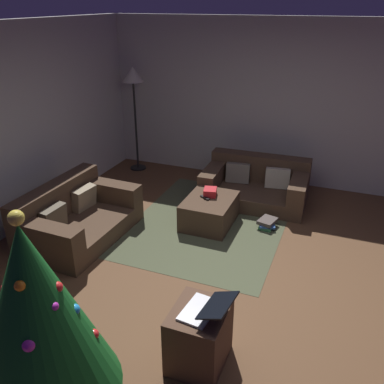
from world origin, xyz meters
TOP-DOWN VIEW (x-y plane):
  - ground_plane at (0.00, 0.00)m, footprint 6.40×6.40m
  - corner_partition at (3.14, 0.00)m, footprint 0.12×6.40m
  - couch_left at (0.33, 2.25)m, footprint 1.56×1.00m
  - couch_right at (2.24, 0.32)m, footprint 0.99×1.56m
  - ottoman at (1.26, 0.73)m, footprint 0.80×0.63m
  - gift_box at (1.37, 0.76)m, footprint 0.23×0.21m
  - tv_remote at (1.25, 0.79)m, footprint 0.13×0.16m
  - christmas_tree at (-1.86, 0.88)m, footprint 1.06×1.06m
  - side_table at (-1.04, 0.02)m, footprint 0.52×0.44m
  - laptop at (-1.05, -0.04)m, footprint 0.40×0.42m
  - book_stack at (1.44, -0.04)m, footprint 0.31×0.26m
  - corner_lamp at (2.72, 2.62)m, footprint 0.36×0.36m
  - area_rug at (1.26, 0.73)m, footprint 2.60×2.00m

SIDE VIEW (x-z plane):
  - ground_plane at x=0.00m, z-range 0.00..0.00m
  - area_rug at x=1.26m, z-range 0.00..0.01m
  - book_stack at x=1.44m, z-range 0.00..0.12m
  - ottoman at x=1.26m, z-range 0.00..0.37m
  - couch_right at x=2.24m, z-range -0.07..0.57m
  - couch_left at x=0.33m, z-range -0.08..0.61m
  - side_table at x=-1.04m, z-range 0.00..0.54m
  - tv_remote at x=1.25m, z-range 0.37..0.40m
  - gift_box at x=1.37m, z-range 0.37..0.47m
  - laptop at x=-1.05m, z-range 0.51..0.68m
  - christmas_tree at x=-1.86m, z-range 0.06..1.75m
  - corner_partition at x=3.14m, z-range 0.00..2.60m
  - corner_lamp at x=2.72m, z-range 0.64..2.44m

